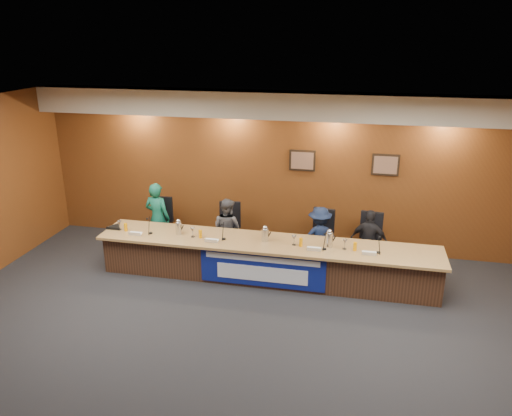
# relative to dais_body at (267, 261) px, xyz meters

# --- Properties ---
(floor) EXTENTS (10.00, 10.00, 0.00)m
(floor) POSITION_rel_dais_body_xyz_m (0.00, -2.40, -0.35)
(floor) COLOR black
(floor) RESTS_ON ground
(ceiling) EXTENTS (10.00, 8.00, 0.04)m
(ceiling) POSITION_rel_dais_body_xyz_m (0.00, -2.40, 2.85)
(ceiling) COLOR silver
(ceiling) RESTS_ON wall_back
(wall_back) EXTENTS (10.00, 0.04, 3.20)m
(wall_back) POSITION_rel_dais_body_xyz_m (0.00, 1.60, 1.25)
(wall_back) COLOR #603114
(wall_back) RESTS_ON floor
(soffit) EXTENTS (10.00, 0.50, 0.50)m
(soffit) POSITION_rel_dais_body_xyz_m (0.00, 1.35, 2.60)
(soffit) COLOR beige
(soffit) RESTS_ON wall_back
(dais_body) EXTENTS (6.00, 0.80, 0.70)m
(dais_body) POSITION_rel_dais_body_xyz_m (0.00, 0.00, 0.00)
(dais_body) COLOR #402617
(dais_body) RESTS_ON floor
(dais_top) EXTENTS (6.10, 0.95, 0.05)m
(dais_top) POSITION_rel_dais_body_xyz_m (0.00, -0.05, 0.38)
(dais_top) COLOR olive
(dais_top) RESTS_ON dais_body
(banner) EXTENTS (2.20, 0.02, 0.65)m
(banner) POSITION_rel_dais_body_xyz_m (0.00, -0.41, 0.03)
(banner) COLOR navy
(banner) RESTS_ON dais_body
(banner_text_upper) EXTENTS (2.00, 0.01, 0.10)m
(banner_text_upper) POSITION_rel_dais_body_xyz_m (0.00, -0.43, 0.23)
(banner_text_upper) COLOR silver
(banner_text_upper) RESTS_ON banner
(banner_text_lower) EXTENTS (1.60, 0.01, 0.28)m
(banner_text_lower) POSITION_rel_dais_body_xyz_m (0.00, -0.43, -0.05)
(banner_text_lower) COLOR silver
(banner_text_lower) RESTS_ON banner
(wall_photo_left) EXTENTS (0.52, 0.04, 0.42)m
(wall_photo_left) POSITION_rel_dais_body_xyz_m (0.40, 1.57, 1.50)
(wall_photo_left) COLOR black
(wall_photo_left) RESTS_ON wall_back
(wall_photo_right) EXTENTS (0.52, 0.04, 0.42)m
(wall_photo_right) POSITION_rel_dais_body_xyz_m (2.00, 1.57, 1.50)
(wall_photo_right) COLOR black
(wall_photo_right) RESTS_ON wall_back
(panelist_a) EXTENTS (0.58, 0.42, 1.46)m
(panelist_a) POSITION_rel_dais_body_xyz_m (-2.37, 0.69, 0.38)
(panelist_a) COLOR #115A44
(panelist_a) RESTS_ON floor
(panelist_b) EXTENTS (0.74, 0.67, 1.24)m
(panelist_b) POSITION_rel_dais_body_xyz_m (-0.92, 0.69, 0.27)
(panelist_b) COLOR #4D4C51
(panelist_b) RESTS_ON floor
(panelist_c) EXTENTS (0.87, 0.65, 1.20)m
(panelist_c) POSITION_rel_dais_body_xyz_m (0.87, 0.69, 0.25)
(panelist_c) COLOR #101A35
(panelist_c) RESTS_ON floor
(panelist_d) EXTENTS (0.76, 0.44, 1.21)m
(panelist_d) POSITION_rel_dais_body_xyz_m (1.79, 0.69, 0.26)
(panelist_d) COLOR black
(panelist_d) RESTS_ON floor
(office_chair_a) EXTENTS (0.52, 0.52, 0.08)m
(office_chair_a) POSITION_rel_dais_body_xyz_m (-2.37, 0.79, 0.13)
(office_chair_a) COLOR black
(office_chair_a) RESTS_ON floor
(office_chair_b) EXTENTS (0.53, 0.53, 0.08)m
(office_chair_b) POSITION_rel_dais_body_xyz_m (-0.92, 0.79, 0.13)
(office_chair_b) COLOR black
(office_chair_b) RESTS_ON floor
(office_chair_c) EXTENTS (0.57, 0.57, 0.08)m
(office_chair_c) POSITION_rel_dais_body_xyz_m (0.87, 0.79, 0.13)
(office_chair_c) COLOR black
(office_chair_c) RESTS_ON floor
(office_chair_d) EXTENTS (0.54, 0.54, 0.08)m
(office_chair_d) POSITION_rel_dais_body_xyz_m (1.79, 0.79, 0.13)
(office_chair_d) COLOR black
(office_chair_d) RESTS_ON floor
(nameplate_a) EXTENTS (0.24, 0.08, 0.10)m
(nameplate_a) POSITION_rel_dais_body_xyz_m (-2.40, -0.31, 0.45)
(nameplate_a) COLOR white
(nameplate_a) RESTS_ON dais_top
(microphone_a) EXTENTS (0.07, 0.07, 0.02)m
(microphone_a) POSITION_rel_dais_body_xyz_m (-2.16, -0.14, 0.41)
(microphone_a) COLOR black
(microphone_a) RESTS_ON dais_top
(juice_glass_a) EXTENTS (0.06, 0.06, 0.15)m
(juice_glass_a) POSITION_rel_dais_body_xyz_m (-2.66, -0.12, 0.47)
(juice_glass_a) COLOR #F19700
(juice_glass_a) RESTS_ON dais_top
(water_glass_a) EXTENTS (0.08, 0.08, 0.18)m
(water_glass_a) POSITION_rel_dais_body_xyz_m (-2.79, -0.09, 0.49)
(water_glass_a) COLOR silver
(water_glass_a) RESTS_ON dais_top
(nameplate_b) EXTENTS (0.24, 0.08, 0.10)m
(nameplate_b) POSITION_rel_dais_body_xyz_m (-0.94, -0.31, 0.45)
(nameplate_b) COLOR white
(nameplate_b) RESTS_ON dais_top
(microphone_b) EXTENTS (0.07, 0.07, 0.02)m
(microphone_b) POSITION_rel_dais_body_xyz_m (-0.76, -0.12, 0.41)
(microphone_b) COLOR black
(microphone_b) RESTS_ON dais_top
(juice_glass_b) EXTENTS (0.06, 0.06, 0.15)m
(juice_glass_b) POSITION_rel_dais_body_xyz_m (-1.19, -0.14, 0.47)
(juice_glass_b) COLOR #F19700
(juice_glass_b) RESTS_ON dais_top
(water_glass_b) EXTENTS (0.08, 0.08, 0.18)m
(water_glass_b) POSITION_rel_dais_body_xyz_m (-1.34, -0.13, 0.49)
(water_glass_b) COLOR silver
(water_glass_b) RESTS_ON dais_top
(nameplate_c) EXTENTS (0.24, 0.08, 0.10)m
(nameplate_c) POSITION_rel_dais_body_xyz_m (0.86, -0.29, 0.45)
(nameplate_c) COLOR white
(nameplate_c) RESTS_ON dais_top
(microphone_c) EXTENTS (0.07, 0.07, 0.02)m
(microphone_c) POSITION_rel_dais_body_xyz_m (1.04, -0.17, 0.41)
(microphone_c) COLOR black
(microphone_c) RESTS_ON dais_top
(juice_glass_c) EXTENTS (0.06, 0.06, 0.15)m
(juice_glass_c) POSITION_rel_dais_body_xyz_m (0.62, -0.12, 0.47)
(juice_glass_c) COLOR #F19700
(juice_glass_c) RESTS_ON dais_top
(water_glass_c) EXTENTS (0.08, 0.08, 0.18)m
(water_glass_c) POSITION_rel_dais_body_xyz_m (0.50, -0.10, 0.49)
(water_glass_c) COLOR silver
(water_glass_c) RESTS_ON dais_top
(nameplate_d) EXTENTS (0.24, 0.08, 0.10)m
(nameplate_d) POSITION_rel_dais_body_xyz_m (1.78, -0.26, 0.45)
(nameplate_d) COLOR white
(nameplate_d) RESTS_ON dais_top
(microphone_d) EXTENTS (0.07, 0.07, 0.02)m
(microphone_d) POSITION_rel_dais_body_xyz_m (1.94, -0.12, 0.41)
(microphone_d) COLOR black
(microphone_d) RESTS_ON dais_top
(juice_glass_d) EXTENTS (0.06, 0.06, 0.15)m
(juice_glass_d) POSITION_rel_dais_body_xyz_m (1.54, -0.10, 0.47)
(juice_glass_d) COLOR #F19700
(juice_glass_d) RESTS_ON dais_top
(water_glass_d) EXTENTS (0.08, 0.08, 0.18)m
(water_glass_d) POSITION_rel_dais_body_xyz_m (1.37, -0.08, 0.49)
(water_glass_d) COLOR silver
(water_glass_d) RESTS_ON dais_top
(carafe_left) EXTENTS (0.12, 0.12, 0.23)m
(carafe_left) POSITION_rel_dais_body_xyz_m (-1.64, -0.06, 0.52)
(carafe_left) COLOR silver
(carafe_left) RESTS_ON dais_top
(carafe_mid) EXTENTS (0.13, 0.13, 0.23)m
(carafe_mid) POSITION_rel_dais_body_xyz_m (-0.03, -0.03, 0.51)
(carafe_mid) COLOR silver
(carafe_mid) RESTS_ON dais_top
(carafe_right) EXTENTS (0.13, 0.13, 0.26)m
(carafe_right) POSITION_rel_dais_body_xyz_m (1.10, -0.04, 0.53)
(carafe_right) COLOR silver
(carafe_right) RESTS_ON dais_top
(speakerphone) EXTENTS (0.32, 0.32, 0.05)m
(speakerphone) POSITION_rel_dais_body_xyz_m (-2.92, -0.05, 0.43)
(speakerphone) COLOR black
(speakerphone) RESTS_ON dais_top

